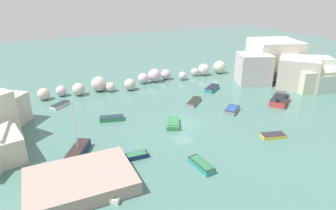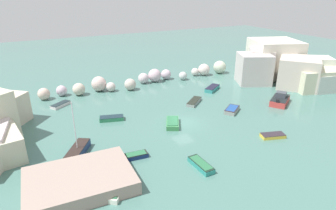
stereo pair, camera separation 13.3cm
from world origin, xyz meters
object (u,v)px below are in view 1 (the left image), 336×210
at_px(moored_boat_7, 280,100).
at_px(moored_boat_8, 201,165).
at_px(moored_boat_2, 173,123).
at_px(stone_dock, 80,181).
at_px(moored_boat_0, 78,151).
at_px(moored_boat_6, 194,102).
at_px(moored_boat_1, 212,88).
at_px(moored_boat_10, 137,155).
at_px(moored_boat_11, 115,193).
at_px(moored_boat_9, 60,105).
at_px(moored_boat_3, 232,110).
at_px(moored_boat_4, 273,135).
at_px(moored_boat_5, 112,118).

height_order(moored_boat_7, moored_boat_8, moored_boat_7).
xyz_separation_m(moored_boat_2, moored_boat_7, (18.67, -0.77, 0.28)).
height_order(stone_dock, moored_boat_0, moored_boat_0).
xyz_separation_m(moored_boat_6, moored_boat_8, (-8.73, -15.33, 0.03)).
bearing_deg(moored_boat_1, moored_boat_7, -93.65).
bearing_deg(moored_boat_10, moored_boat_8, -37.45).
relative_size(moored_boat_8, moored_boat_11, 1.21).
bearing_deg(moored_boat_8, moored_boat_10, 45.62).
distance_m(moored_boat_2, moored_boat_7, 18.69).
bearing_deg(moored_boat_9, moored_boat_8, -102.62).
relative_size(moored_boat_3, moored_boat_11, 1.23).
relative_size(moored_boat_3, moored_boat_8, 1.01).
relative_size(moored_boat_4, moored_boat_5, 0.90).
xyz_separation_m(moored_boat_2, moored_boat_4, (9.29, -8.55, -0.10)).
xyz_separation_m(stone_dock, moored_boat_4, (22.86, -1.05, -0.43)).
xyz_separation_m(moored_boat_8, moored_boat_10, (-5.18, 4.71, -0.03)).
distance_m(moored_boat_0, moored_boat_1, 27.84).
height_order(moored_boat_3, moored_boat_7, moored_boat_7).
height_order(moored_boat_0, moored_boat_4, moored_boat_0).
height_order(moored_boat_0, moored_boat_2, moored_boat_0).
bearing_deg(moored_boat_8, moored_boat_4, -85.16).
relative_size(moored_boat_6, moored_boat_11, 1.38).
relative_size(moored_boat_9, moored_boat_11, 1.17).
bearing_deg(moored_boat_11, stone_dock, 81.32).
bearing_deg(moored_boat_7, stone_dock, 159.09).
bearing_deg(moored_boat_5, moored_boat_10, 103.19).
distance_m(moored_boat_2, moored_boat_3, 9.85).
bearing_deg(moored_boat_11, moored_boat_4, -48.26).
bearing_deg(moored_boat_10, moored_boat_9, 109.51).
distance_m(moored_boat_1, moored_boat_8, 24.34).
bearing_deg(moored_boat_4, stone_dock, -165.26).
height_order(moored_boat_2, moored_boat_6, moored_boat_2).
height_order(stone_dock, moored_boat_5, stone_dock).
xyz_separation_m(moored_boat_0, moored_boat_9, (0.48, 15.47, -0.22)).
xyz_separation_m(moored_boat_6, moored_boat_9, (-18.87, 8.33, -0.02)).
height_order(moored_boat_4, moored_boat_11, moored_boat_11).
distance_m(moored_boat_0, moored_boat_10, 6.46).
height_order(moored_boat_3, moored_boat_6, moored_boat_3).
distance_m(stone_dock, moored_boat_7, 32.93).
xyz_separation_m(moored_boat_0, moored_boat_7, (31.30, 0.96, 0.14)).
relative_size(moored_boat_2, moored_boat_7, 0.75).
xyz_separation_m(stone_dock, moored_boat_2, (13.57, 7.50, -0.33)).
height_order(moored_boat_0, moored_boat_3, moored_boat_0).
height_order(stone_dock, moored_boat_10, stone_dock).
distance_m(moored_boat_5, moored_boat_8, 15.86).
relative_size(moored_boat_3, moored_boat_7, 0.67).
bearing_deg(moored_boat_5, moored_boat_3, 178.31).
bearing_deg(moored_boat_6, moored_boat_7, -67.33).
relative_size(moored_boat_4, moored_boat_9, 0.97).
distance_m(moored_boat_4, moored_boat_8, 11.38).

